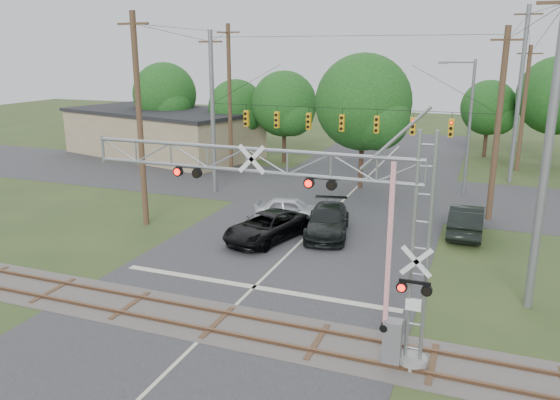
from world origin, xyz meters
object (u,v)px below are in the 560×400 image
at_px(traffic_signal_span, 355,121).
at_px(streetlight, 467,121).
at_px(commercial_building, 163,132).
at_px(car_dark, 327,221).
at_px(sedan_silver, 291,209).
at_px(crossing_gantry, 310,214).
at_px(pickup_black, 266,227).

height_order(traffic_signal_span, streetlight, traffic_signal_span).
distance_m(traffic_signal_span, commercial_building, 25.30).
bearing_deg(commercial_building, traffic_signal_span, -12.95).
bearing_deg(commercial_building, car_dark, -24.28).
height_order(sedan_silver, streetlight, streetlight).
distance_m(commercial_building, streetlight, 29.65).
bearing_deg(traffic_signal_span, car_dark, -89.01).
distance_m(crossing_gantry, streetlight, 24.30).
distance_m(sedan_silver, streetlight, 14.70).
bearing_deg(sedan_silver, pickup_black, 165.22).
height_order(car_dark, commercial_building, commercial_building).
bearing_deg(commercial_building, crossing_gantry, -35.46).
xyz_separation_m(pickup_black, streetlight, (9.41, 14.13, 4.58)).
height_order(pickup_black, commercial_building, commercial_building).
xyz_separation_m(crossing_gantry, car_dark, (-2.77, 11.96, -4.08)).
distance_m(crossing_gantry, traffic_signal_span, 18.61).
bearing_deg(car_dark, crossing_gantry, -88.32).
distance_m(crossing_gantry, pickup_black, 12.09).
bearing_deg(car_dark, pickup_black, -155.33).
distance_m(car_dark, commercial_building, 28.71).
relative_size(pickup_black, commercial_building, 0.26).
xyz_separation_m(traffic_signal_span, sedan_silver, (-2.69, -4.74, -4.95)).
bearing_deg(pickup_black, traffic_signal_span, 87.48).
xyz_separation_m(traffic_signal_span, commercial_building, (-22.23, 11.57, -3.45)).
bearing_deg(pickup_black, car_dark, 51.53).
bearing_deg(traffic_signal_span, pickup_black, -108.00).
distance_m(traffic_signal_span, sedan_silver, 7.37).
distance_m(sedan_silver, commercial_building, 25.50).
bearing_deg(sedan_silver, streetlight, -55.81).
relative_size(crossing_gantry, commercial_building, 0.59).
relative_size(traffic_signal_span, sedan_silver, 4.34).
relative_size(crossing_gantry, sedan_silver, 2.78).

